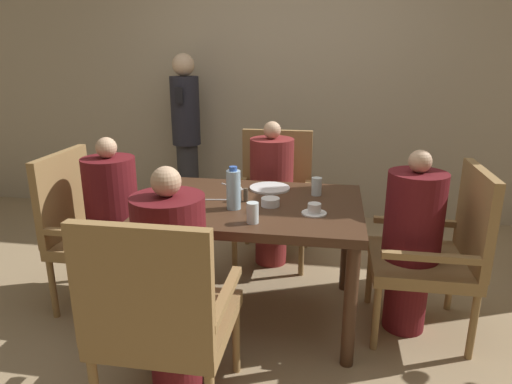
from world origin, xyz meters
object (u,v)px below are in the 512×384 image
chair_near_corner (161,314)px  standing_host (186,133)px  diner_in_near_chair (172,284)px  glass_tall_near (253,213)px  chair_right_side (439,248)px  glass_tall_mid (317,186)px  diner_in_left_chair (114,221)px  diner_in_far_chair (271,193)px  diner_in_right_chair (411,241)px  plate_main_left (170,214)px  bowl_small (270,202)px  teacup_with_saucer (314,210)px  water_bottle (233,189)px  chair_left_side (91,225)px  chair_far_side (274,192)px  plate_main_right (270,188)px

chair_near_corner → standing_host: (-0.68, 2.50, 0.32)m
diner_in_near_chair → glass_tall_near: 0.55m
chair_right_side → glass_tall_mid: size_ratio=8.99×
diner_in_left_chair → diner_in_far_chair: (0.90, 0.74, 0.00)m
diner_in_right_chair → standing_host: bearing=138.6°
chair_near_corner → plate_main_left: (-0.17, 0.61, 0.22)m
bowl_small → glass_tall_mid: glass_tall_mid is taller
diner_in_far_chair → teacup_with_saucer: bearing=-68.3°
standing_host → glass_tall_mid: standing_host is taller
chair_near_corner → bowl_small: (0.35, 0.85, 0.23)m
diner_in_left_chair → water_bottle: 0.86m
chair_left_side → plate_main_left: bearing=-24.1°
diner_in_left_chair → diner_in_right_chair: bearing=0.0°
plate_main_left → bowl_small: bowl_small is taller
teacup_with_saucer → diner_in_right_chair: bearing=14.0°
bowl_small → chair_far_side: bearing=96.0°
diner_in_right_chair → chair_near_corner: 1.45m
chair_far_side → standing_host: standing_host is taller
diner_in_left_chair → standing_host: size_ratio=0.70×
diner_in_left_chair → standing_host: standing_host is taller
standing_host → chair_far_side: bearing=-37.4°
chair_right_side → chair_far_side: bearing=139.5°
diner_in_near_chair → plate_main_left: (-0.17, 0.46, 0.16)m
chair_left_side → teacup_with_saucer: 1.43m
chair_near_corner → bowl_small: 0.95m
diner_in_far_chair → glass_tall_near: (0.05, -1.07, 0.22)m
chair_left_side → diner_in_far_chair: diner_in_far_chair is taller
water_bottle → chair_left_side: bearing=172.6°
teacup_with_saucer → standing_host: bearing=126.3°
standing_host → teacup_with_saucer: 2.16m
chair_right_side → diner_in_right_chair: 0.16m
chair_left_side → plate_main_right: (1.10, 0.29, 0.22)m
diner_in_left_chair → chair_far_side: bearing=45.0°
diner_in_right_chair → glass_tall_mid: (-0.55, 0.21, 0.23)m
diner_in_far_chair → standing_host: bearing=137.1°
water_bottle → glass_tall_near: 0.25m
glass_tall_mid → glass_tall_near: bearing=-119.6°
chair_near_corner → glass_tall_mid: chair_near_corner is taller
diner_in_far_chair → plate_main_right: diner_in_far_chair is taller
glass_tall_near → chair_right_side: bearing=17.9°
chair_near_corner → bowl_small: size_ratio=9.22×
chair_right_side → plate_main_left: size_ratio=3.80×
chair_left_side → diner_in_left_chair: 0.16m
standing_host → chair_right_side: bearing=-39.1°
glass_tall_mid → diner_in_left_chair: bearing=-170.5°
chair_right_side → diner_in_right_chair: diner_in_right_chair is taller
chair_left_side → standing_host: 1.64m
standing_host → teacup_with_saucer: bearing=-53.7°
plate_main_left → water_bottle: size_ratio=1.06×
diner_in_far_chair → diner_in_right_chair: bearing=-39.6°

